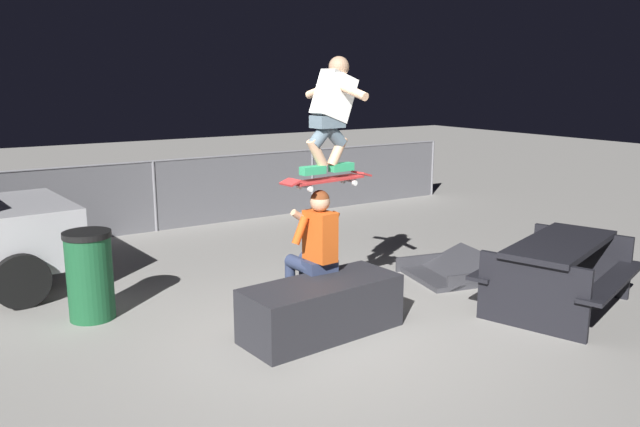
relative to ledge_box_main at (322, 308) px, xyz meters
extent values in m
plane|color=gray|center=(0.04, -0.03, -0.26)|extent=(40.00, 40.00, 0.00)
cube|color=#28282D|center=(0.00, 0.00, 0.00)|extent=(1.62, 0.77, 0.53)
cube|color=#2D3856|center=(0.17, 0.29, 0.32)|extent=(0.32, 0.20, 0.12)
cube|color=#D15119|center=(0.17, 0.29, 0.63)|extent=(0.23, 0.36, 0.50)
sphere|color=tan|center=(0.17, 0.29, 0.98)|extent=(0.20, 0.20, 0.20)
sphere|color=brown|center=(0.17, 0.29, 1.00)|extent=(0.19, 0.19, 0.19)
cylinder|color=#D15119|center=(-0.04, 0.33, 0.71)|extent=(0.20, 0.10, 0.29)
cylinder|color=tan|center=(0.03, 0.43, 0.81)|extent=(0.24, 0.09, 0.19)
cylinder|color=#D15119|center=(0.36, 0.36, 0.71)|extent=(0.20, 0.10, 0.29)
cylinder|color=tan|center=(0.27, 0.45, 0.81)|extent=(0.24, 0.09, 0.19)
cylinder|color=#2D3856|center=(0.06, 0.48, 0.30)|extent=(0.17, 0.41, 0.14)
cylinder|color=#2D3856|center=(0.04, 0.68, 0.02)|extent=(0.11, 0.11, 0.49)
cube|color=#2D9E66|center=(0.04, 0.73, -0.22)|extent=(0.12, 0.27, 0.08)
cylinder|color=#2D3856|center=(0.24, 0.49, 0.30)|extent=(0.17, 0.41, 0.14)
cylinder|color=#2D3856|center=(0.22, 0.69, 0.02)|extent=(0.11, 0.11, 0.49)
cube|color=#2D9E66|center=(0.22, 0.74, -0.22)|extent=(0.12, 0.27, 0.08)
cube|color=#B72D2D|center=(0.26, 0.30, 1.19)|extent=(0.82, 0.27, 0.03)
cube|color=#B72D2D|center=(0.71, 0.34, 1.21)|extent=(0.14, 0.21, 0.05)
cube|color=#B72D2D|center=(-0.19, 0.26, 1.21)|extent=(0.14, 0.21, 0.06)
cube|color=#99999E|center=(0.54, 0.33, 1.17)|extent=(0.07, 0.16, 0.03)
cylinder|color=white|center=(0.53, 0.42, 1.14)|extent=(0.06, 0.03, 0.05)
cylinder|color=white|center=(0.55, 0.24, 1.14)|extent=(0.06, 0.03, 0.05)
cube|color=#99999E|center=(-0.02, 0.28, 1.17)|extent=(0.07, 0.16, 0.03)
cylinder|color=white|center=(-0.02, 0.37, 1.14)|extent=(0.06, 0.03, 0.05)
cylinder|color=white|center=(-0.01, 0.19, 1.14)|extent=(0.06, 0.03, 0.05)
cube|color=#2D9E66|center=(0.44, 0.32, 1.30)|extent=(0.27, 0.12, 0.08)
cube|color=#2D9E66|center=(0.08, 0.29, 1.30)|extent=(0.27, 0.12, 0.08)
cylinder|color=tan|center=(0.39, 0.31, 1.46)|extent=(0.24, 0.12, 0.31)
cylinder|color=slate|center=(0.32, 0.31, 1.66)|extent=(0.34, 0.16, 0.33)
cylinder|color=tan|center=(0.14, 0.29, 1.46)|extent=(0.24, 0.12, 0.31)
cylinder|color=slate|center=(0.21, 0.30, 1.66)|extent=(0.34, 0.16, 0.33)
cube|color=slate|center=(0.26, 0.30, 1.76)|extent=(0.32, 0.23, 0.12)
cube|color=silver|center=(0.34, 0.31, 2.00)|extent=(0.47, 0.26, 0.52)
sphere|color=tan|center=(0.40, 0.31, 2.28)|extent=(0.20, 0.20, 0.20)
cylinder|color=tan|center=(0.34, 0.53, 2.06)|extent=(0.12, 0.45, 0.19)
cylinder|color=tan|center=(0.38, 0.09, 2.06)|extent=(0.12, 0.45, 0.19)
cube|color=#38383D|center=(2.31, 0.61, -0.23)|extent=(1.12, 1.12, 0.06)
cube|color=#38383D|center=(2.31, 0.61, -0.16)|extent=(1.09, 1.12, 0.39)
cube|color=#38383D|center=(2.31, 1.07, -0.17)|extent=(0.84, 0.22, 0.19)
cube|color=#38383D|center=(2.31, 0.15, -0.17)|extent=(0.84, 0.22, 0.19)
cube|color=black|center=(2.52, -0.78, 0.46)|extent=(1.83, 1.21, 0.06)
cube|color=black|center=(2.34, -0.26, 0.16)|extent=(1.69, 0.77, 0.04)
cube|color=black|center=(2.70, -1.30, 0.16)|extent=(1.69, 0.77, 0.04)
cube|color=black|center=(3.25, -0.54, 0.10)|extent=(0.41, 1.06, 0.72)
cube|color=black|center=(1.79, -1.03, 0.10)|extent=(0.41, 1.06, 0.72)
cylinder|color=#19512D|center=(-1.77, 1.63, 0.17)|extent=(0.46, 0.46, 0.87)
cylinder|color=black|center=(-1.77, 1.63, 0.63)|extent=(0.48, 0.48, 0.06)
cylinder|color=slate|center=(0.04, 5.00, 0.31)|extent=(0.05, 0.05, 1.14)
cylinder|color=slate|center=(3.04, 5.00, 0.31)|extent=(0.05, 0.05, 1.14)
cylinder|color=slate|center=(6.04, 5.00, 0.31)|extent=(0.05, 0.05, 1.14)
cylinder|color=slate|center=(0.04, 5.00, 0.88)|extent=(12.00, 0.04, 0.04)
cube|color=#59595E|center=(0.04, 5.00, 0.31)|extent=(12.00, 0.01, 1.14)
cylinder|color=black|center=(-2.33, 2.39, 0.04)|extent=(0.62, 0.27, 0.60)
camera|label=1|loc=(-3.13, -4.83, 2.18)|focal=35.40mm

